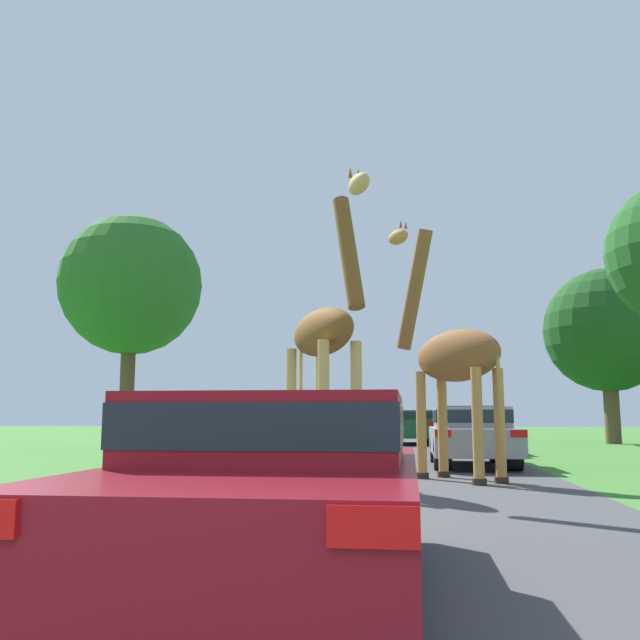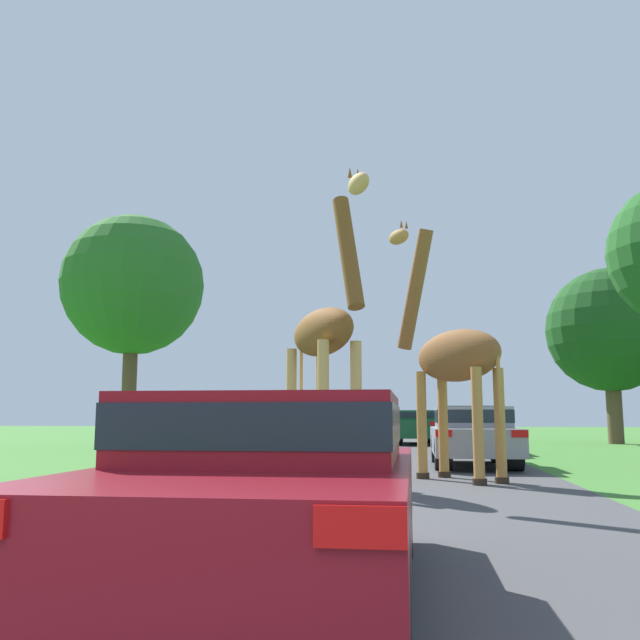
# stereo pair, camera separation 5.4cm
# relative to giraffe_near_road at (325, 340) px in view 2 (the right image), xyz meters

# --- Properties ---
(road) EXTENTS (7.47, 120.00, 0.00)m
(road) POSITION_rel_giraffe_near_road_xyz_m (0.29, 19.61, -2.34)
(road) COLOR #424244
(road) RESTS_ON ground
(giraffe_near_road) EXTENTS (1.77, 2.71, 4.85)m
(giraffe_near_road) POSITION_rel_giraffe_near_road_xyz_m (0.00, 0.00, 0.00)
(giraffe_near_road) COLOR tan
(giraffe_near_road) RESTS_ON ground
(giraffe_companion) EXTENTS (2.17, 2.46, 5.03)m
(giraffe_companion) POSITION_rel_giraffe_near_road_xyz_m (2.10, 1.48, -0.16)
(giraffe_companion) COLOR #B77F3D
(giraffe_companion) RESTS_ON ground
(car_lead_maroon) EXTENTS (1.72, 4.13, 1.24)m
(car_lead_maroon) POSITION_rel_giraffe_near_road_xyz_m (0.52, -6.51, -1.68)
(car_lead_maroon) COLOR maroon
(car_lead_maroon) RESTS_ON ground
(car_queue_right) EXTENTS (1.76, 4.56, 1.37)m
(car_queue_right) POSITION_rel_giraffe_near_road_xyz_m (1.47, 17.75, -1.60)
(car_queue_right) COLOR #144C28
(car_queue_right) RESTS_ON ground
(car_queue_left) EXTENTS (1.79, 4.21, 1.33)m
(car_queue_left) POSITION_rel_giraffe_near_road_xyz_m (2.73, 5.02, -1.63)
(car_queue_left) COLOR gray
(car_queue_left) RESTS_ON ground
(car_far_ahead) EXTENTS (1.72, 4.47, 1.44)m
(car_far_ahead) POSITION_rel_giraffe_near_road_xyz_m (3.09, 10.86, -1.58)
(car_far_ahead) COLOR black
(car_far_ahead) RESTS_ON ground
(car_verge_right) EXTENTS (1.94, 4.13, 1.49)m
(car_verge_right) POSITION_rel_giraffe_near_road_xyz_m (-2.42, 3.74, -1.55)
(car_verge_right) COLOR #561914
(car_verge_right) RESTS_ON ground
(car_rear_follower) EXTENTS (1.96, 4.74, 1.35)m
(car_rear_follower) POSITION_rel_giraffe_near_road_xyz_m (-2.08, 9.15, -1.61)
(car_rear_follower) COLOR silver
(car_rear_follower) RESTS_ON ground
(tree_left_edge) EXTENTS (5.24, 5.24, 7.40)m
(tree_left_edge) POSITION_rel_giraffe_near_road_xyz_m (9.74, 18.98, 2.40)
(tree_left_edge) COLOR brown
(tree_left_edge) RESTS_ON ground
(tree_centre_back) EXTENTS (5.21, 5.21, 8.59)m
(tree_centre_back) POSITION_rel_giraffe_near_road_xyz_m (-8.85, 12.71, 3.60)
(tree_centre_back) COLOR brown
(tree_centre_back) RESTS_ON ground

